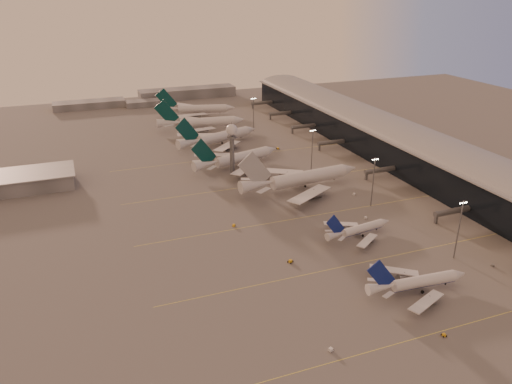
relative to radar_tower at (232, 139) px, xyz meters
name	(u,v)px	position (x,y,z in m)	size (l,w,h in m)	color
ground	(324,287)	(-5.00, -120.00, -20.95)	(700.00, 700.00, 0.00)	#605E5E
taxiway_markings	(325,213)	(25.00, -64.00, -20.94)	(180.00, 185.25, 0.02)	#E1D14F
terminal	(396,143)	(102.88, -9.91, -10.43)	(57.00, 362.00, 23.04)	black
radar_tower	(232,139)	(0.00, 0.00, 0.00)	(6.40, 6.40, 31.10)	#595B61
mast_a	(459,227)	(53.00, -120.00, -7.21)	(3.60, 0.56, 25.00)	#595B61
mast_b	(373,180)	(50.00, -65.00, -7.21)	(3.60, 0.56, 25.00)	#595B61
mast_c	(312,148)	(45.00, -10.00, -7.21)	(3.60, 0.56, 25.00)	#595B61
mast_d	(254,113)	(43.00, 80.00, -7.21)	(3.60, 0.56, 25.00)	#595B61
distant_horizon	(160,97)	(-2.38, 205.14, -17.06)	(165.00, 37.50, 9.00)	slate
narrowbody_near	(417,284)	(24.23, -133.98, -17.75)	(40.49, 32.24, 15.81)	silver
narrowbody_mid	(359,231)	(27.23, -90.39, -18.20)	(34.67, 27.50, 13.59)	silver
widebody_white	(301,181)	(27.42, -32.91, -16.60)	(71.36, 56.95, 25.11)	silver
greentail_a	(237,160)	(7.05, 11.93, -17.08)	(58.67, 46.71, 21.89)	silver
greentail_b	(219,139)	(9.06, 56.26, -16.82)	(61.84, 49.09, 23.40)	silver
greentail_c	(202,124)	(8.30, 96.94, -16.71)	(65.88, 52.88, 24.00)	silver
greentail_d	(197,111)	(15.90, 139.94, -16.86)	(62.51, 49.87, 23.14)	silver
gsv_truck_a	(332,347)	(-18.93, -150.58, -19.72)	(6.34, 3.94, 2.41)	silver
gsv_tug_near	(444,335)	(16.85, -157.23, -20.49)	(2.14, 3.29, 0.90)	gold
gsv_catering_a	(494,262)	(62.70, -130.61, -19.05)	(4.87, 2.69, 3.81)	#5B5E60
gsv_tug_mid	(290,261)	(-9.40, -100.03, -20.37)	(4.09, 4.57, 1.12)	gold
gsv_truck_b	(367,217)	(40.03, -76.82, -19.85)	(5.36, 2.09, 2.16)	silver
gsv_truck_c	(234,224)	(-19.83, -62.13, -19.76)	(5.66, 5.40, 2.33)	gold
gsv_catering_b	(355,191)	(49.36, -50.72, -18.69)	(5.60, 2.81, 4.52)	silver
gsv_tug_far	(247,185)	(1.86, -18.58, -20.50)	(3.20, 3.54, 0.87)	silver
gsv_tug_hangar	(278,148)	(42.57, 33.67, -20.37)	(4.41, 3.30, 1.12)	gold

